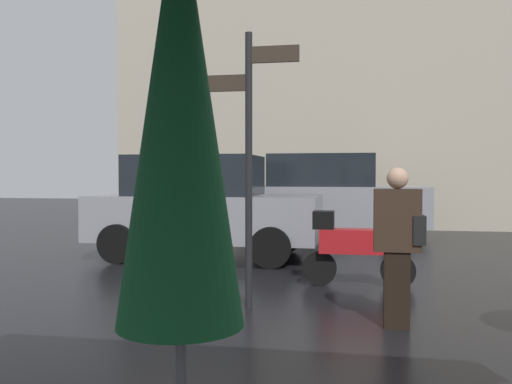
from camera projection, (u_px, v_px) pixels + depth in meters
folded_patio_umbrella_near at (180, 130)px, 1.82m from camera, size 0.51×0.51×2.47m
pedestrian_with_bag at (399, 237)px, 5.32m from camera, size 0.49×0.24×1.57m
parked_scooter at (355, 245)px, 7.31m from camera, size 1.49×0.32×1.23m
parked_car_left at (329, 196)px, 12.88m from camera, size 4.40×1.99×1.98m
parked_car_right at (204, 205)px, 9.91m from camera, size 4.04×2.05×1.84m
street_signpost at (249, 142)px, 6.06m from camera, size 1.08×0.08×3.07m
building_block at (383, 5)px, 16.28m from camera, size 15.60×3.02×13.13m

